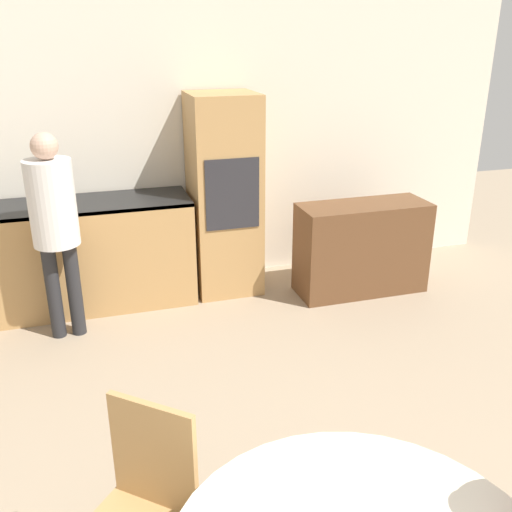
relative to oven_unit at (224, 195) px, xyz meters
The scene contains 6 objects.
wall_back 0.59m from the oven_unit, 124.89° to the left, with size 6.20×0.05×2.60m.
kitchen_counter 1.46m from the oven_unit, behind, with size 2.15×0.60×0.92m.
oven_unit is the anchor object (origin of this frame).
sideboard 1.32m from the oven_unit, 20.43° to the right, with size 1.16×0.45×0.82m.
chair_far_left 3.19m from the oven_unit, 109.85° to the right, with size 0.56×0.56×0.93m.
person_standing 1.50m from the oven_unit, 159.82° to the right, with size 0.34×0.34×1.58m.
Camera 1 is at (-0.92, -0.00, 2.24)m, focal length 40.00 mm.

